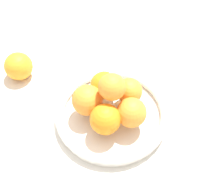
% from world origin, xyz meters
% --- Properties ---
extents(ground_plane, '(4.00, 4.00, 0.00)m').
position_xyz_m(ground_plane, '(0.00, 0.00, 0.00)').
color(ground_plane, silver).
extents(fruit_bowl, '(0.30, 0.30, 0.04)m').
position_xyz_m(fruit_bowl, '(0.00, 0.00, 0.02)').
color(fruit_bowl, silver).
rests_on(fruit_bowl, ground_plane).
extents(orange_pile, '(0.18, 0.19, 0.13)m').
position_xyz_m(orange_pile, '(-0.00, 0.00, 0.08)').
color(orange_pile, orange).
rests_on(orange_pile, fruit_bowl).
extents(stray_orange, '(0.08, 0.08, 0.08)m').
position_xyz_m(stray_orange, '(0.12, 0.29, 0.04)').
color(stray_orange, orange).
rests_on(stray_orange, ground_plane).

